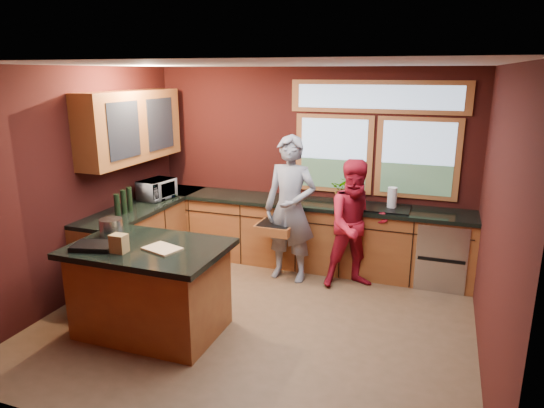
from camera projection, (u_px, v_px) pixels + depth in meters
The scene contains 14 objects.
floor at pixel (258, 320), 5.32m from camera, with size 4.50×4.50×0.00m, color brown.
room_shell at pixel (217, 150), 5.33m from camera, with size 4.52×4.02×2.71m.
back_counter at pixel (316, 235), 6.67m from camera, with size 4.50×0.64×0.93m.
left_counter at pixel (147, 236), 6.60m from camera, with size 0.64×2.30×0.93m.
island at pixel (151, 288), 4.98m from camera, with size 1.55×1.05×0.95m.
person_grey at pixel (290, 209), 6.16m from camera, with size 0.69×0.45×1.88m, color slate.
person_red at pixel (356, 225), 5.97m from camera, with size 0.79×0.61×1.62m, color maroon.
microwave at pixel (157, 189), 6.67m from camera, with size 0.49×0.33×0.27m, color #999999.
potted_plant at pixel (344, 190), 6.43m from camera, with size 0.33×0.28×0.37m, color #999999.
paper_towel at pixel (392, 198), 6.19m from camera, with size 0.12×0.12×0.28m, color white.
cutting_board at pixel (162, 249), 4.75m from camera, with size 0.35×0.25×0.02m, color #A58155.
stock_pot at pixel (111, 227), 5.15m from camera, with size 0.24×0.24×0.18m, color silver.
paper_bag at pixel (119, 243), 4.66m from camera, with size 0.15×0.12×0.18m, color brown.
black_tray at pixel (94, 246), 4.77m from camera, with size 0.40×0.28×0.05m, color black.
Camera 1 is at (1.77, -4.46, 2.63)m, focal length 32.00 mm.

